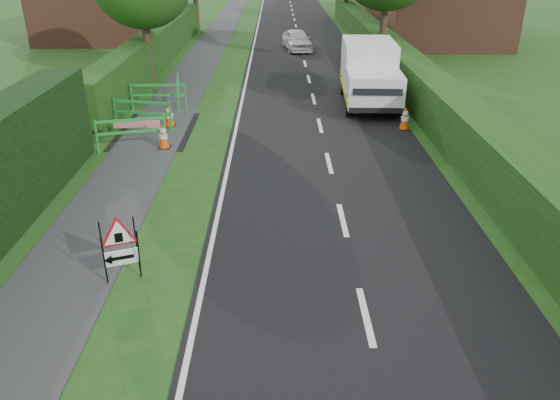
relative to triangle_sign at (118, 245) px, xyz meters
name	(u,v)px	position (x,y,z in m)	size (l,w,h in m)	color
ground	(211,359)	(1.86, -2.11, -0.78)	(120.00, 120.00, 0.00)	#1F4513
road_surface	(296,28)	(4.36, 32.89, -0.77)	(6.00, 90.00, 0.02)	black
footpath	(221,28)	(-1.14, 32.89, -0.77)	(2.00, 90.00, 0.02)	#2D2D30
hedge_west_far	(160,64)	(-3.14, 19.89, -0.78)	(1.00, 24.00, 1.80)	#14380F
hedge_east	(408,93)	(8.36, 13.89, -0.78)	(1.20, 50.00, 1.50)	#14380F
triangle_sign	(118,245)	(0.00, 0.00, 0.00)	(0.98, 0.98, 1.12)	black
works_van	(370,72)	(6.43, 12.34, 0.42)	(2.20, 5.04, 2.25)	silver
traffic_cone_0	(405,118)	(7.15, 8.99, -0.39)	(0.38, 0.38, 0.79)	black
traffic_cone_1	(400,104)	(7.35, 10.75, -0.39)	(0.38, 0.38, 0.79)	black
traffic_cone_2	(375,84)	(6.95, 13.89, -0.39)	(0.38, 0.38, 0.79)	black
traffic_cone_3	(163,136)	(-0.56, 7.22, -0.39)	(0.38, 0.38, 0.79)	black
traffic_cone_4	(169,115)	(-0.76, 9.40, -0.39)	(0.38, 0.38, 0.79)	black
ped_barrier_0	(131,129)	(-1.48, 7.13, -0.15)	(2.08, 0.85, 1.00)	#1B9430
ped_barrier_1	(142,111)	(-1.60, 9.12, -0.15)	(2.09, 0.81, 1.00)	#1B9430
ped_barrier_2	(158,93)	(-1.51, 11.49, -0.15)	(2.07, 0.40, 1.00)	#1B9430
ped_barrier_3	(178,88)	(-0.90, 12.21, -0.15)	(0.66, 2.09, 1.00)	#1B9430
redwhite_plank	(138,137)	(-1.59, 8.23, -0.78)	(1.50, 0.04, 0.25)	red
hatchback_car	(297,40)	(4.07, 23.85, -0.20)	(1.36, 3.39, 1.16)	white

